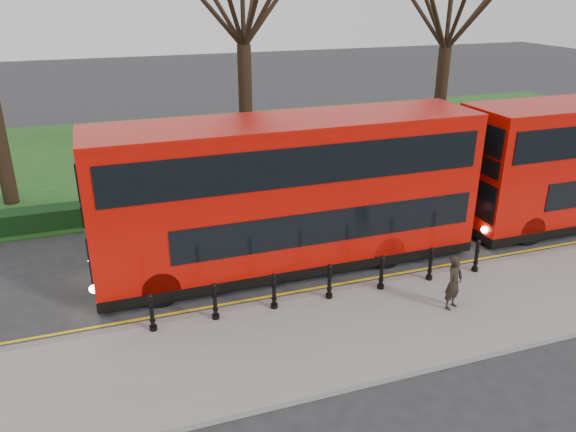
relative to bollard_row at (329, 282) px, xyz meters
name	(u,v)px	position (x,y,z in m)	size (l,w,h in m)	color
ground	(272,287)	(-1.27, 1.35, -0.65)	(120.00, 120.00, 0.00)	#28282B
pavement	(308,341)	(-1.27, -1.65, -0.58)	(60.00, 4.00, 0.15)	gray
kerb	(282,301)	(-1.27, 0.35, -0.58)	(60.00, 0.25, 0.16)	slate
grass_verge	(186,153)	(-1.27, 16.35, -0.62)	(60.00, 18.00, 0.06)	#1C4D19
hedge	(220,198)	(-1.27, 8.15, -0.25)	(60.00, 0.90, 0.80)	black
yellow_line_outer	(279,298)	(-1.27, 0.65, -0.64)	(60.00, 0.10, 0.01)	yellow
yellow_line_inner	(277,295)	(-1.27, 0.85, -0.64)	(60.00, 0.10, 0.01)	yellow
tree_right	(450,8)	(10.73, 11.35, 6.64)	(6.43, 6.43, 10.05)	black
bollard_row	(329,282)	(0.00, 0.00, 0.00)	(9.90, 0.15, 1.00)	black
bus_lead	(289,195)	(-0.32, 2.56, 1.72)	(11.84, 2.72, 4.71)	#BB0D05
pedestrian	(454,282)	(2.96, -1.57, 0.27)	(0.56, 0.37, 1.55)	black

